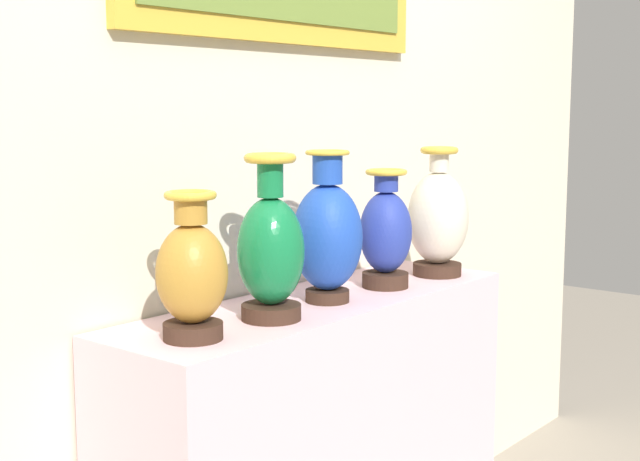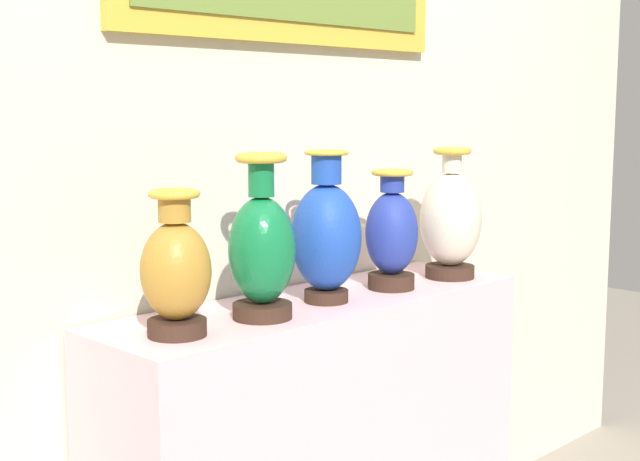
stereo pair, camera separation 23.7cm
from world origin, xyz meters
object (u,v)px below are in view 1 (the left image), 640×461
vase_ochre (192,273)px  vase_cobalt (386,234)px  vase_emerald (271,250)px  vase_ivory (438,219)px  vase_sapphire (327,235)px

vase_ochre → vase_cobalt: 0.75m
vase_ochre → vase_emerald: vase_emerald is taller
vase_ochre → vase_emerald: size_ratio=0.82×
vase_ochre → vase_ivory: 1.01m
vase_cobalt → vase_sapphire: bearing=178.0°
vase_emerald → vase_ivory: (0.76, -0.01, 0.00)m
vase_cobalt → vase_ivory: 0.26m
vase_sapphire → vase_cobalt: vase_sapphire is taller
vase_emerald → vase_sapphire: bearing=4.9°
vase_sapphire → vase_ivory: (0.51, -0.03, -0.00)m
vase_sapphire → vase_ochre: bearing=-178.6°
vase_emerald → vase_ivory: vase_emerald is taller
vase_ochre → vase_ivory: bearing=-0.8°
vase_sapphire → vase_ivory: size_ratio=1.02×
vase_ochre → vase_sapphire: 0.50m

